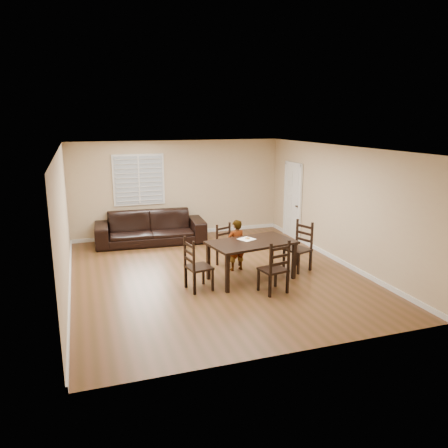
{
  "coord_description": "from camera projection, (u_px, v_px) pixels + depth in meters",
  "views": [
    {
      "loc": [
        -2.65,
        -8.57,
        3.28
      ],
      "look_at": [
        0.34,
        0.38,
        1.0
      ],
      "focal_mm": 35.0,
      "sensor_mm": 36.0,
      "label": 1
    }
  ],
  "objects": [
    {
      "name": "ground",
      "position": [
        215.0,
        274.0,
        9.49
      ],
      "size": [
        7.0,
        7.0,
        0.0
      ],
      "primitive_type": "plane",
      "color": "brown",
      "rests_on": "ground"
    },
    {
      "name": "sofa",
      "position": [
        151.0,
        228.0,
        11.74
      ],
      "size": [
        2.95,
        1.3,
        0.84
      ],
      "primitive_type": "imported",
      "rotation": [
        0.0,
        0.0,
        -0.06
      ],
      "color": "black",
      "rests_on": "ground"
    },
    {
      "name": "chair_far",
      "position": [
        277.0,
        270.0,
        8.28
      ],
      "size": [
        0.55,
        0.53,
        1.06
      ],
      "rotation": [
        0.0,
        0.0,
        3.34
      ],
      "color": "black",
      "rests_on": "ground"
    },
    {
      "name": "donut",
      "position": [
        247.0,
        238.0,
        9.16
      ],
      "size": [
        0.1,
        0.1,
        0.04
      ],
      "color": "#D4994C",
      "rests_on": "napkin"
    },
    {
      "name": "room",
      "position": [
        214.0,
        190.0,
        9.24
      ],
      "size": [
        6.04,
        7.04,
        2.72
      ],
      "color": "#C8B287",
      "rests_on": "ground"
    },
    {
      "name": "child",
      "position": [
        236.0,
        245.0,
        9.59
      ],
      "size": [
        0.45,
        0.33,
        1.15
      ],
      "primitive_type": "imported",
      "rotation": [
        0.0,
        0.0,
        3.28
      ],
      "color": "gray",
      "rests_on": "ground"
    },
    {
      "name": "chair_right",
      "position": [
        302.0,
        247.0,
        9.7
      ],
      "size": [
        0.6,
        0.62,
        1.09
      ],
      "rotation": [
        0.0,
        0.0,
        -1.21
      ],
      "color": "black",
      "rests_on": "ground"
    },
    {
      "name": "dining_table",
      "position": [
        251.0,
        245.0,
        9.01
      ],
      "size": [
        1.89,
        1.27,
        0.82
      ],
      "rotation": [
        0.0,
        0.0,
        0.17
      ],
      "color": "black",
      "rests_on": "ground"
    },
    {
      "name": "chair_near",
      "position": [
        225.0,
        246.0,
        10.01
      ],
      "size": [
        0.55,
        0.53,
        0.96
      ],
      "rotation": [
        0.0,
        0.0,
        0.37
      ],
      "color": "black",
      "rests_on": "ground"
    },
    {
      "name": "chair_left",
      "position": [
        193.0,
        267.0,
        8.45
      ],
      "size": [
        0.52,
        0.55,
        1.06
      ],
      "rotation": [
        0.0,
        0.0,
        1.75
      ],
      "color": "black",
      "rests_on": "ground"
    },
    {
      "name": "napkin",
      "position": [
        247.0,
        239.0,
        9.16
      ],
      "size": [
        0.4,
        0.4,
        0.0
      ],
      "primitive_type": "cube",
      "rotation": [
        0.0,
        0.0,
        0.43
      ],
      "color": "white",
      "rests_on": "dining_table"
    }
  ]
}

